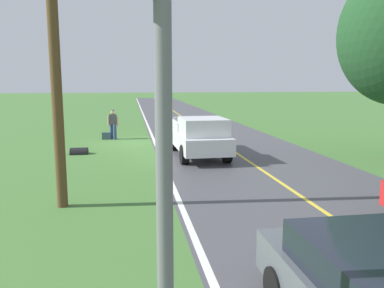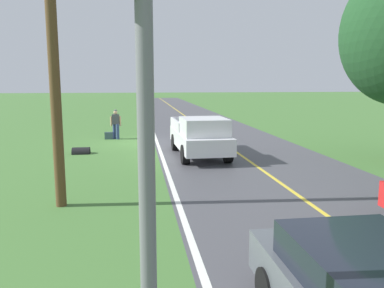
{
  "view_description": "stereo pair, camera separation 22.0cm",
  "coord_description": "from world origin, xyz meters",
  "px_view_note": "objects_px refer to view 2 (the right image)",
  "views": [
    {
      "loc": [
        0.3,
        21.56,
        3.33
      ],
      "look_at": [
        -1.83,
        8.1,
        1.15
      ],
      "focal_mm": 36.51,
      "sensor_mm": 36.0,
      "label": 1
    },
    {
      "loc": [
        0.09,
        21.59,
        3.33
      ],
      "look_at": [
        -1.83,
        8.1,
        1.15
      ],
      "focal_mm": 36.51,
      "sensor_mm": 36.0,
      "label": 2
    }
  ],
  "objects_px": {
    "suitcase_carried": "(109,136)",
    "pickup_truck_passing": "(200,135)",
    "utility_pole_roadside": "(53,48)",
    "hitchhiker_walking": "(116,122)",
    "traffic_light_mast": "(127,56)"
  },
  "relations": [
    {
      "from": "hitchhiker_walking",
      "to": "utility_pole_roadside",
      "type": "relative_size",
      "value": 0.21
    },
    {
      "from": "suitcase_carried",
      "to": "pickup_truck_passing",
      "type": "relative_size",
      "value": 0.08
    },
    {
      "from": "pickup_truck_passing",
      "to": "hitchhiker_walking",
      "type": "bearing_deg",
      "value": -56.91
    },
    {
      "from": "suitcase_carried",
      "to": "traffic_light_mast",
      "type": "xyz_separation_m",
      "value": [
        -1.58,
        19.52,
        3.35
      ]
    },
    {
      "from": "hitchhiker_walking",
      "to": "pickup_truck_passing",
      "type": "distance_m",
      "value": 7.34
    },
    {
      "from": "utility_pole_roadside",
      "to": "suitcase_carried",
      "type": "bearing_deg",
      "value": -91.98
    },
    {
      "from": "utility_pole_roadside",
      "to": "hitchhiker_walking",
      "type": "bearing_deg",
      "value": -93.91
    },
    {
      "from": "pickup_truck_passing",
      "to": "utility_pole_roadside",
      "type": "distance_m",
      "value": 8.64
    },
    {
      "from": "utility_pole_roadside",
      "to": "traffic_light_mast",
      "type": "bearing_deg",
      "value": 105.91
    },
    {
      "from": "suitcase_carried",
      "to": "traffic_light_mast",
      "type": "distance_m",
      "value": 19.87
    },
    {
      "from": "suitcase_carried",
      "to": "pickup_truck_passing",
      "type": "height_order",
      "value": "pickup_truck_passing"
    },
    {
      "from": "hitchhiker_walking",
      "to": "pickup_truck_passing",
      "type": "relative_size",
      "value": 0.32
    },
    {
      "from": "suitcase_carried",
      "to": "utility_pole_roadside",
      "type": "height_order",
      "value": "utility_pole_roadside"
    },
    {
      "from": "suitcase_carried",
      "to": "traffic_light_mast",
      "type": "relative_size",
      "value": 0.09
    },
    {
      "from": "traffic_light_mast",
      "to": "suitcase_carried",
      "type": "bearing_deg",
      "value": -85.37
    }
  ]
}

